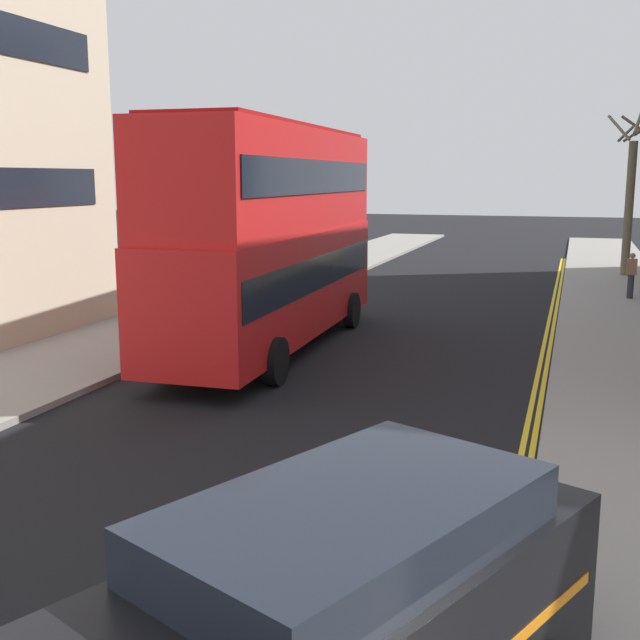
# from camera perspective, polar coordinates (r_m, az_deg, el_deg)

# --- Properties ---
(sidewalk_left) EXTENTS (4.00, 80.00, 0.14)m
(sidewalk_left) POSITION_cam_1_polar(r_m,az_deg,el_deg) (21.89, -13.42, -1.15)
(sidewalk_left) COLOR gray
(sidewalk_left) RESTS_ON ground
(kerb_line_outer) EXTENTS (0.10, 56.00, 0.01)m
(kerb_line_outer) POSITION_cam_1_polar(r_m,az_deg,el_deg) (16.80, 16.11, -5.02)
(kerb_line_outer) COLOR yellow
(kerb_line_outer) RESTS_ON ground
(kerb_line_inner) EXTENTS (0.10, 56.00, 0.01)m
(kerb_line_inner) POSITION_cam_1_polar(r_m,az_deg,el_deg) (16.80, 15.57, -4.99)
(kerb_line_inner) COLOR yellow
(kerb_line_inner) RESTS_ON ground
(double_decker_bus_away) EXTENTS (3.06, 10.88, 5.64)m
(double_decker_bus_away) POSITION_cam_1_polar(r_m,az_deg,el_deg) (19.65, -3.55, 6.54)
(double_decker_bus_away) COLOR red
(double_decker_bus_away) RESTS_ON ground
(taxi_minivan) EXTENTS (3.64, 5.16, 2.12)m
(taxi_minivan) POSITION_cam_1_polar(r_m,az_deg,el_deg) (6.06, 0.78, -22.57)
(taxi_minivan) COLOR black
(taxi_minivan) RESTS_ON ground
(pedestrian_far) EXTENTS (0.34, 0.22, 1.62)m
(pedestrian_far) POSITION_cam_1_polar(r_m,az_deg,el_deg) (29.49, 22.00, 3.12)
(pedestrian_far) COLOR #2D2D38
(pedestrian_far) RESTS_ON sidewalk_right
(street_tree_near) EXTENTS (1.97, 1.80, 6.90)m
(street_tree_near) POSITION_cam_1_polar(r_m,az_deg,el_deg) (36.43, 21.86, 8.20)
(street_tree_near) COLOR #6B6047
(street_tree_near) RESTS_ON sidewalk_right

